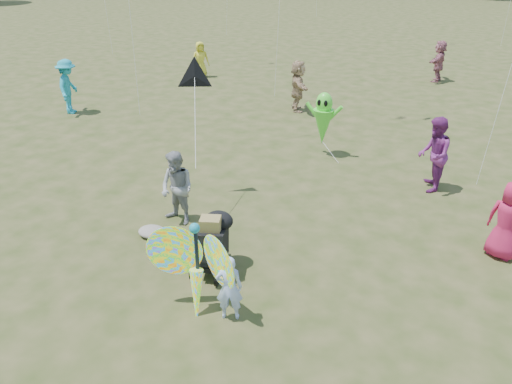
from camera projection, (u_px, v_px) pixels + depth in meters
ground at (232, 289)px, 8.38m from camera, size 160.00×160.00×0.00m
child_girl at (229, 288)px, 7.51m from camera, size 0.48×0.40×1.12m
adult_man at (177, 188)px, 10.06m from camera, size 0.87×0.75×1.55m
grey_bag at (152, 232)px, 9.87m from camera, size 0.57×0.46×0.18m
crowd_a at (508, 220)px, 8.95m from camera, size 0.86×0.73×1.50m
crowd_d at (298, 86)px, 16.94m from camera, size 1.16×1.66×1.72m
crowd_e at (434, 155)px, 11.40m from camera, size 0.79×0.94×1.75m
crowd_g at (200, 59)px, 21.35m from camera, size 0.85×0.84×1.49m
crowd_i at (68, 87)px, 16.69m from camera, size 1.09×1.34×1.81m
crowd_j at (439, 61)px, 20.63m from camera, size 0.68×1.60×1.67m
jogging_stroller at (214, 239)px, 8.63m from camera, size 0.71×1.13×1.09m
butterfly_kite at (196, 268)px, 7.60m from camera, size 1.74×0.75×1.73m
delta_kite_rig at (195, 77)px, 10.47m from camera, size 1.14×1.65×1.86m
alien_kite at (323, 121)px, 13.28m from camera, size 1.12×0.69×1.74m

